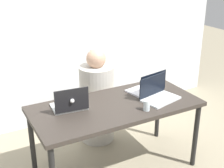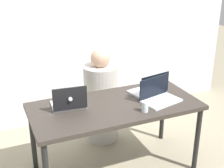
# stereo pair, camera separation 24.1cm
# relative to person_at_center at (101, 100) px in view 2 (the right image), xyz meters

# --- Properties ---
(back_wall) EXTENTS (4.50, 0.10, 2.65)m
(back_wall) POSITION_rel_person_at_center_xyz_m (-0.09, 0.69, 0.83)
(back_wall) COLOR silver
(back_wall) RESTS_ON ground
(desk) EXTENTS (1.59, 0.74, 0.73)m
(desk) POSITION_rel_person_at_center_xyz_m (-0.09, -0.61, 0.18)
(desk) COLOR #342D28
(desk) RESTS_ON ground
(person_at_center) EXTENTS (0.39, 0.39, 1.11)m
(person_at_center) POSITION_rel_person_at_center_xyz_m (0.00, 0.00, 0.00)
(person_at_center) COLOR #B7B2A8
(person_at_center) RESTS_ON ground
(laptop_front_right) EXTENTS (0.40, 0.31, 0.22)m
(laptop_front_right) POSITION_rel_person_at_center_xyz_m (0.33, -0.70, 0.29)
(laptop_front_right) COLOR silver
(laptop_front_right) RESTS_ON desk
(laptop_back_left) EXTENTS (0.33, 0.28, 0.23)m
(laptop_back_left) POSITION_rel_person_at_center_xyz_m (-0.51, -0.51, 0.29)
(laptop_back_left) COLOR silver
(laptop_back_left) RESTS_ON desk
(laptop_back_right) EXTENTS (0.39, 0.30, 0.23)m
(laptop_back_right) POSITION_rel_person_at_center_xyz_m (0.33, -0.51, 0.29)
(laptop_back_right) COLOR silver
(laptop_back_right) RESTS_ON desk
(water_glass_right) EXTENTS (0.06, 0.06, 0.10)m
(water_glass_right) POSITION_rel_person_at_center_xyz_m (0.09, -0.85, 0.28)
(water_glass_right) COLOR silver
(water_glass_right) RESTS_ON desk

